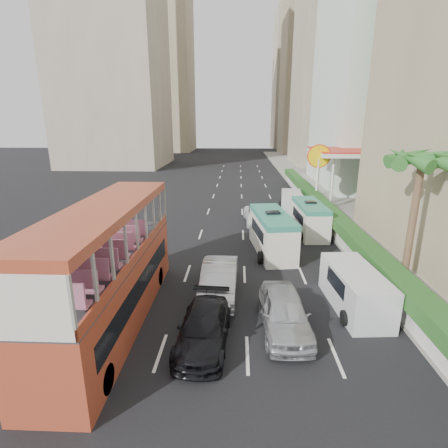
# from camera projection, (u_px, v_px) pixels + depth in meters

# --- Properties ---
(ground_plane) EXTENTS (200.00, 200.00, 0.00)m
(ground_plane) POSITION_uv_depth(u_px,v_px,m) (256.00, 324.00, 14.63)
(ground_plane) COLOR black
(ground_plane) RESTS_ON ground
(double_decker_bus) EXTENTS (2.50, 11.00, 5.06)m
(double_decker_bus) POSITION_uv_depth(u_px,v_px,m) (109.00, 266.00, 14.15)
(double_decker_bus) COLOR #AA3F25
(double_decker_bus) RESTS_ON ground
(car_silver_lane_a) EXTENTS (1.78, 4.83, 1.58)m
(car_silver_lane_a) POSITION_uv_depth(u_px,v_px,m) (219.00, 294.00, 17.16)
(car_silver_lane_a) COLOR #B4B7BC
(car_silver_lane_a) RESTS_ON ground
(car_silver_lane_b) EXTENTS (2.02, 4.66, 1.57)m
(car_silver_lane_b) POSITION_uv_depth(u_px,v_px,m) (283.00, 329.00, 14.28)
(car_silver_lane_b) COLOR #B4B7BC
(car_silver_lane_b) RESTS_ON ground
(car_black) EXTENTS (2.12, 4.67, 1.33)m
(car_black) POSITION_uv_depth(u_px,v_px,m) (204.00, 342.00, 13.43)
(car_black) COLOR black
(car_black) RESTS_ON ground
(van_asset) EXTENTS (2.66, 5.23, 1.42)m
(van_asset) POSITION_uv_depth(u_px,v_px,m) (260.00, 224.00, 28.97)
(van_asset) COLOR silver
(van_asset) RESTS_ON ground
(minibus_near) EXTENTS (2.71, 5.99, 2.56)m
(minibus_near) POSITION_uv_depth(u_px,v_px,m) (272.00, 233.00, 22.46)
(minibus_near) COLOR silver
(minibus_near) RESTS_ON ground
(minibus_far) EXTENTS (2.03, 5.39, 2.35)m
(minibus_far) POSITION_uv_depth(u_px,v_px,m) (309.00, 218.00, 26.23)
(minibus_far) COLOR silver
(minibus_far) RESTS_ON ground
(panel_van_near) EXTENTS (2.16, 4.70, 1.83)m
(panel_van_near) POSITION_uv_depth(u_px,v_px,m) (355.00, 289.00, 15.70)
(panel_van_near) COLOR silver
(panel_van_near) RESTS_ON ground
(panel_van_far) EXTENTS (2.31, 4.63, 1.78)m
(panel_van_far) POSITION_uv_depth(u_px,v_px,m) (291.00, 202.00, 32.82)
(panel_van_far) COLOR silver
(panel_van_far) RESTS_ON ground
(sidewalk) EXTENTS (6.00, 120.00, 0.18)m
(sidewalk) POSITION_uv_depth(u_px,v_px,m) (328.00, 198.00, 38.21)
(sidewalk) COLOR #99968C
(sidewalk) RESTS_ON ground
(kerb_wall) EXTENTS (0.30, 44.00, 1.00)m
(kerb_wall) POSITION_uv_depth(u_px,v_px,m) (326.00, 220.00, 27.61)
(kerb_wall) COLOR silver
(kerb_wall) RESTS_ON sidewalk
(hedge) EXTENTS (1.10, 44.00, 0.70)m
(hedge) POSITION_uv_depth(u_px,v_px,m) (327.00, 210.00, 27.37)
(hedge) COLOR #2D6626
(hedge) RESTS_ON kerb_wall
(palm_tree) EXTENTS (0.36, 0.36, 6.40)m
(palm_tree) POSITION_uv_depth(u_px,v_px,m) (412.00, 223.00, 17.20)
(palm_tree) COLOR brown
(palm_tree) RESTS_ON sidewalk
(shell_station) EXTENTS (6.50, 8.00, 5.50)m
(shell_station) POSITION_uv_depth(u_px,v_px,m) (344.00, 177.00, 35.50)
(shell_station) COLOR silver
(shell_station) RESTS_ON ground
(tower_mid) EXTENTS (16.00, 16.00, 50.00)m
(tower_mid) POSITION_uv_depth(u_px,v_px,m) (345.00, 24.00, 62.44)
(tower_mid) COLOR #B3A38D
(tower_mid) RESTS_ON ground
(tower_far_a) EXTENTS (14.00, 14.00, 44.00)m
(tower_far_a) POSITION_uv_depth(u_px,v_px,m) (312.00, 63.00, 86.33)
(tower_far_a) COLOR tan
(tower_far_a) RESTS_ON ground
(tower_far_b) EXTENTS (14.00, 14.00, 40.00)m
(tower_far_b) POSITION_uv_depth(u_px,v_px,m) (297.00, 82.00, 107.98)
(tower_far_b) COLOR #B3A38D
(tower_far_b) RESTS_ON ground
(tower_left_a) EXTENTS (18.00, 18.00, 52.00)m
(tower_left_a) POSITION_uv_depth(u_px,v_px,m) (107.00, 15.00, 60.94)
(tower_left_a) COLOR #B3A38D
(tower_left_a) RESTS_ON ground
(tower_left_b) EXTENTS (16.00, 16.00, 46.00)m
(tower_left_b) POSITION_uv_depth(u_px,v_px,m) (162.00, 65.00, 95.26)
(tower_left_b) COLOR tan
(tower_left_b) RESTS_ON ground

